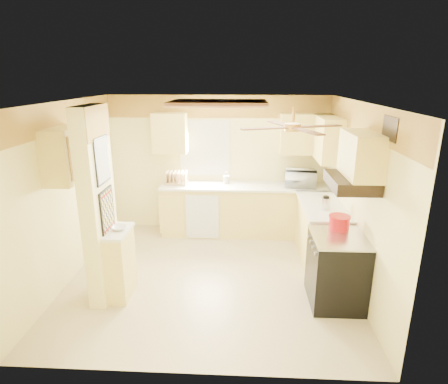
# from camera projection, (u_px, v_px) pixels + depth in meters

# --- Properties ---
(floor) EXTENTS (4.00, 4.00, 0.00)m
(floor) POSITION_uv_depth(u_px,v_px,m) (210.00, 276.00, 5.52)
(floor) COLOR #CFB98F
(floor) RESTS_ON ground
(ceiling) EXTENTS (4.00, 4.00, 0.00)m
(ceiling) POSITION_uv_depth(u_px,v_px,m) (208.00, 102.00, 4.77)
(ceiling) COLOR white
(ceiling) RESTS_ON wall_back
(wall_back) EXTENTS (4.00, 0.00, 4.00)m
(wall_back) POSITION_uv_depth(u_px,v_px,m) (218.00, 164.00, 6.96)
(wall_back) COLOR #FFF09B
(wall_back) RESTS_ON floor
(wall_front) EXTENTS (4.00, 0.00, 4.00)m
(wall_front) POSITION_uv_depth(u_px,v_px,m) (190.00, 260.00, 3.33)
(wall_front) COLOR #FFF09B
(wall_front) RESTS_ON floor
(wall_left) EXTENTS (0.00, 3.80, 3.80)m
(wall_left) POSITION_uv_depth(u_px,v_px,m) (67.00, 193.00, 5.25)
(wall_left) COLOR #FFF09B
(wall_left) RESTS_ON floor
(wall_right) EXTENTS (0.00, 3.80, 3.80)m
(wall_right) POSITION_uv_depth(u_px,v_px,m) (357.00, 198.00, 5.04)
(wall_right) COLOR #FFF09B
(wall_right) RESTS_ON floor
(wallpaper_border) EXTENTS (4.00, 0.02, 0.40)m
(wallpaper_border) POSITION_uv_depth(u_px,v_px,m) (218.00, 107.00, 6.62)
(wallpaper_border) COLOR #FBCC4A
(wallpaper_border) RESTS_ON wall_back
(partition_column) EXTENTS (0.20, 0.70, 2.50)m
(partition_column) POSITION_uv_depth(u_px,v_px,m) (98.00, 207.00, 4.69)
(partition_column) COLOR #FFF09B
(partition_column) RESTS_ON floor
(partition_ledge) EXTENTS (0.25, 0.55, 0.90)m
(partition_ledge) POSITION_uv_depth(u_px,v_px,m) (121.00, 265.00, 4.91)
(partition_ledge) COLOR #E1C66D
(partition_ledge) RESTS_ON floor
(ledge_top) EXTENTS (0.28, 0.58, 0.04)m
(ledge_top) POSITION_uv_depth(u_px,v_px,m) (118.00, 232.00, 4.77)
(ledge_top) COLOR white
(ledge_top) RESTS_ON partition_ledge
(lower_cabinets_back) EXTENTS (3.00, 0.60, 0.90)m
(lower_cabinets_back) POSITION_uv_depth(u_px,v_px,m) (245.00, 211.00, 6.88)
(lower_cabinets_back) COLOR #E1C66D
(lower_cabinets_back) RESTS_ON floor
(lower_cabinets_right) EXTENTS (0.60, 1.40, 0.90)m
(lower_cabinets_right) POSITION_uv_depth(u_px,v_px,m) (321.00, 234.00, 5.87)
(lower_cabinets_right) COLOR #E1C66D
(lower_cabinets_right) RESTS_ON floor
(countertop_back) EXTENTS (3.04, 0.64, 0.04)m
(countertop_back) POSITION_uv_depth(u_px,v_px,m) (245.00, 186.00, 6.73)
(countertop_back) COLOR white
(countertop_back) RESTS_ON lower_cabinets_back
(countertop_right) EXTENTS (0.64, 1.44, 0.04)m
(countertop_right) POSITION_uv_depth(u_px,v_px,m) (323.00, 206.00, 5.73)
(countertop_right) COLOR white
(countertop_right) RESTS_ON lower_cabinets_right
(dishwasher_panel) EXTENTS (0.58, 0.02, 0.80)m
(dishwasher_panel) POSITION_uv_depth(u_px,v_px,m) (202.00, 217.00, 6.63)
(dishwasher_panel) COLOR white
(dishwasher_panel) RESTS_ON lower_cabinets_back
(window) EXTENTS (0.92, 0.02, 1.02)m
(window) POSITION_uv_depth(u_px,v_px,m) (205.00, 148.00, 6.87)
(window) COLOR white
(window) RESTS_ON wall_back
(upper_cab_back_left) EXTENTS (0.60, 0.35, 0.70)m
(upper_cab_back_left) POSITION_uv_depth(u_px,v_px,m) (170.00, 133.00, 6.65)
(upper_cab_back_left) COLOR #E1C66D
(upper_cab_back_left) RESTS_ON wall_back
(upper_cab_back_right) EXTENTS (0.90, 0.35, 0.70)m
(upper_cab_back_right) POSITION_uv_depth(u_px,v_px,m) (306.00, 134.00, 6.53)
(upper_cab_back_right) COLOR #E1C66D
(upper_cab_back_right) RESTS_ON wall_back
(upper_cab_right) EXTENTS (0.35, 1.00, 0.70)m
(upper_cab_right) POSITION_uv_depth(u_px,v_px,m) (328.00, 138.00, 6.06)
(upper_cab_right) COLOR #E1C66D
(upper_cab_right) RESTS_ON wall_right
(upper_cab_left_wall) EXTENTS (0.35, 0.75, 0.70)m
(upper_cab_left_wall) POSITION_uv_depth(u_px,v_px,m) (66.00, 155.00, 4.82)
(upper_cab_left_wall) COLOR #E1C66D
(upper_cab_left_wall) RESTS_ON wall_left
(upper_cab_over_stove) EXTENTS (0.35, 0.76, 0.52)m
(upper_cab_over_stove) POSITION_uv_depth(u_px,v_px,m) (361.00, 155.00, 4.32)
(upper_cab_over_stove) COLOR #E1C66D
(upper_cab_over_stove) RESTS_ON wall_right
(stove) EXTENTS (0.68, 0.77, 0.92)m
(stove) POSITION_uv_depth(u_px,v_px,m) (336.00, 269.00, 4.77)
(stove) COLOR black
(stove) RESTS_ON floor
(range_hood) EXTENTS (0.50, 0.76, 0.14)m
(range_hood) POSITION_uv_depth(u_px,v_px,m) (351.00, 182.00, 4.42)
(range_hood) COLOR black
(range_hood) RESTS_ON upper_cab_over_stove
(poster_menu) EXTENTS (0.02, 0.42, 0.57)m
(poster_menu) POSITION_uv_depth(u_px,v_px,m) (102.00, 160.00, 4.50)
(poster_menu) COLOR black
(poster_menu) RESTS_ON partition_column
(poster_nashville) EXTENTS (0.02, 0.42, 0.57)m
(poster_nashville) POSITION_uv_depth(u_px,v_px,m) (107.00, 211.00, 4.70)
(poster_nashville) COLOR black
(poster_nashville) RESTS_ON partition_column
(ceiling_light_panel) EXTENTS (1.35, 0.95, 0.06)m
(ceiling_light_panel) POSITION_uv_depth(u_px,v_px,m) (219.00, 103.00, 5.26)
(ceiling_light_panel) COLOR brown
(ceiling_light_panel) RESTS_ON ceiling
(ceiling_fan) EXTENTS (1.15, 1.15, 0.26)m
(ceiling_fan) POSITION_uv_depth(u_px,v_px,m) (293.00, 127.00, 4.12)
(ceiling_fan) COLOR gold
(ceiling_fan) RESTS_ON ceiling
(vent_grate) EXTENTS (0.02, 0.40, 0.25)m
(vent_grate) POSITION_uv_depth(u_px,v_px,m) (390.00, 128.00, 3.87)
(vent_grate) COLOR black
(vent_grate) RESTS_ON wall_right
(microwave) EXTENTS (0.58, 0.44, 0.30)m
(microwave) POSITION_uv_depth(u_px,v_px,m) (301.00, 178.00, 6.61)
(microwave) COLOR white
(microwave) RESTS_ON countertop_back
(bowl) EXTENTS (0.22, 0.22, 0.05)m
(bowl) POSITION_uv_depth(u_px,v_px,m) (119.00, 228.00, 4.78)
(bowl) COLOR white
(bowl) RESTS_ON ledge_top
(dutch_oven) EXTENTS (0.28, 0.28, 0.18)m
(dutch_oven) POSITION_uv_depth(u_px,v_px,m) (339.00, 222.00, 4.84)
(dutch_oven) COLOR red
(dutch_oven) RESTS_ON stove
(kettle) EXTENTS (0.13, 0.13, 0.20)m
(kettle) POSITION_uv_depth(u_px,v_px,m) (326.00, 203.00, 5.48)
(kettle) COLOR silver
(kettle) RESTS_ON countertop_right
(dish_rack) EXTENTS (0.41, 0.31, 0.23)m
(dish_rack) POSITION_uv_depth(u_px,v_px,m) (176.00, 179.00, 6.79)
(dish_rack) COLOR tan
(dish_rack) RESTS_ON countertop_back
(utensil_crock) EXTENTS (0.11, 0.11, 0.22)m
(utensil_crock) POSITION_uv_depth(u_px,v_px,m) (226.00, 179.00, 6.84)
(utensil_crock) COLOR white
(utensil_crock) RESTS_ON countertop_back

